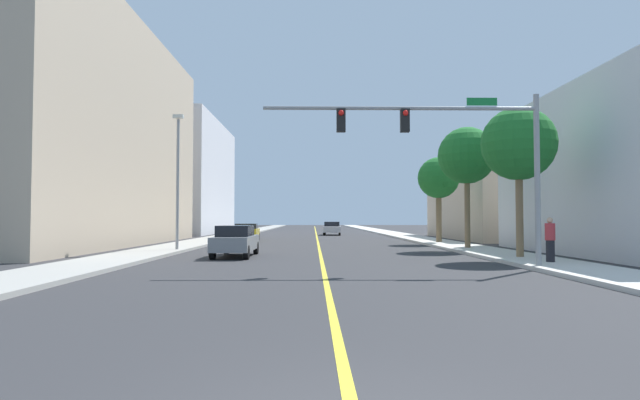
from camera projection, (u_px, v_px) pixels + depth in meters
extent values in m
plane|color=#2D2D30|center=(317.00, 239.00, 46.15)|extent=(192.00, 192.00, 0.00)
cube|color=#9E9B93|center=(220.00, 238.00, 46.03)|extent=(3.02, 168.00, 0.15)
cube|color=beige|center=(414.00, 238.00, 46.28)|extent=(3.02, 168.00, 0.15)
cube|color=yellow|center=(317.00, 239.00, 46.15)|extent=(0.16, 144.00, 0.01)
cube|color=tan|center=(44.00, 134.00, 34.80)|extent=(13.79, 27.85, 15.22)
cube|color=silver|center=(155.00, 178.00, 63.45)|extent=(16.52, 22.11, 13.78)
cube|color=tan|center=(508.00, 202.00, 45.85)|extent=(10.57, 17.91, 6.60)
cylinder|color=gray|center=(537.00, 179.00, 18.34)|extent=(0.20, 0.20, 6.19)
cylinder|color=gray|center=(400.00, 108.00, 18.37)|extent=(9.90, 0.14, 0.14)
cube|color=black|center=(405.00, 121.00, 18.35)|extent=(0.32, 0.24, 0.84)
sphere|color=red|center=(406.00, 113.00, 18.22)|extent=(0.20, 0.20, 0.20)
cube|color=black|center=(341.00, 120.00, 18.32)|extent=(0.32, 0.24, 0.84)
sphere|color=red|center=(341.00, 113.00, 18.19)|extent=(0.20, 0.20, 0.20)
cube|color=#147233|center=(482.00, 102.00, 18.42)|extent=(1.10, 0.04, 0.28)
cylinder|color=gray|center=(178.00, 184.00, 27.93)|extent=(0.16, 0.16, 7.16)
cube|color=beige|center=(178.00, 117.00, 28.07)|extent=(0.56, 0.28, 0.20)
cylinder|color=brown|center=(519.00, 200.00, 22.47)|extent=(0.32, 0.32, 5.01)
sphere|color=#1E6B28|center=(518.00, 144.00, 22.56)|extent=(3.26, 3.26, 3.26)
cone|color=#1E6B28|center=(541.00, 148.00, 22.53)|extent=(0.49, 1.48, 1.61)
cone|color=#1E6B28|center=(518.00, 151.00, 23.48)|extent=(1.52, 0.89, 1.43)
cone|color=#1E6B28|center=(496.00, 150.00, 23.09)|extent=(1.14, 1.54, 1.40)
cone|color=#1E6B28|center=(504.00, 146.00, 22.03)|extent=(1.06, 1.44, 1.50)
cone|color=#1E6B28|center=(535.00, 145.00, 21.65)|extent=(1.35, 0.83, 1.49)
cylinder|color=brown|center=(467.00, 201.00, 29.53)|extent=(0.32, 0.32, 5.36)
sphere|color=#1E6B28|center=(467.00, 155.00, 29.62)|extent=(3.31, 3.31, 3.31)
cone|color=#1E6B28|center=(484.00, 159.00, 29.45)|extent=(0.63, 1.40, 1.55)
cone|color=#1E6B28|center=(470.00, 161.00, 30.49)|extent=(1.40, 1.00, 1.74)
cone|color=#1E6B28|center=(455.00, 161.00, 30.51)|extent=(1.41, 0.93, 1.51)
cone|color=#1E6B28|center=(451.00, 159.00, 29.46)|extent=(0.58, 1.32, 1.60)
cone|color=#1E6B28|center=(464.00, 157.00, 28.71)|extent=(1.42, 0.91, 1.82)
cone|color=#1E6B28|center=(481.00, 157.00, 28.82)|extent=(1.63, 1.43, 1.47)
cylinder|color=brown|center=(439.00, 210.00, 36.56)|extent=(0.40, 0.40, 4.62)
sphere|color=#1E6B28|center=(438.00, 178.00, 36.65)|extent=(2.97, 2.97, 2.97)
cone|color=#1E6B28|center=(451.00, 181.00, 36.66)|extent=(0.44, 1.20, 1.34)
cone|color=#1E6B28|center=(441.00, 181.00, 37.44)|extent=(1.15, 0.83, 1.48)
cone|color=#1E6B28|center=(429.00, 181.00, 37.34)|extent=(1.29, 1.11, 1.75)
cone|color=#1E6B28|center=(426.00, 181.00, 36.74)|extent=(0.58, 1.51, 1.13)
cone|color=#1E6B28|center=(435.00, 180.00, 35.85)|extent=(1.60, 1.17, 1.34)
cone|color=#1E6B28|center=(448.00, 180.00, 35.89)|extent=(1.60, 1.26, 1.46)
cube|color=gold|center=(246.00, 233.00, 41.39)|extent=(2.07, 4.07, 0.67)
cube|color=black|center=(246.00, 226.00, 41.72)|extent=(1.76, 1.79, 0.42)
cylinder|color=black|center=(255.00, 238.00, 39.96)|extent=(0.24, 0.65, 0.64)
cylinder|color=black|center=(233.00, 238.00, 39.88)|extent=(0.24, 0.65, 0.64)
cylinder|color=black|center=(258.00, 236.00, 42.87)|extent=(0.24, 0.65, 0.64)
cylinder|color=black|center=(237.00, 236.00, 42.79)|extent=(0.24, 0.65, 0.64)
cube|color=slate|center=(236.00, 243.00, 24.40)|extent=(1.77, 4.56, 0.67)
cube|color=black|center=(235.00, 231.00, 24.28)|extent=(1.54, 2.34, 0.51)
cylinder|color=black|center=(226.00, 248.00, 26.11)|extent=(0.23, 0.64, 0.64)
cylinder|color=black|center=(256.00, 248.00, 26.11)|extent=(0.23, 0.64, 0.64)
cylinder|color=black|center=(212.00, 252.00, 22.67)|extent=(0.23, 0.64, 0.64)
cylinder|color=black|center=(246.00, 252.00, 22.67)|extent=(0.23, 0.64, 0.64)
cube|color=#BCBCC1|center=(332.00, 229.00, 56.22)|extent=(2.09, 4.57, 0.66)
cube|color=black|center=(332.00, 224.00, 56.24)|extent=(1.75, 2.13, 0.49)
cylinder|color=black|center=(325.00, 232.00, 57.93)|extent=(0.25, 0.65, 0.64)
cylinder|color=black|center=(339.00, 232.00, 57.87)|extent=(0.25, 0.65, 0.64)
cylinder|color=black|center=(324.00, 233.00, 54.55)|extent=(0.25, 0.65, 0.64)
cylinder|color=black|center=(340.00, 233.00, 54.49)|extent=(0.25, 0.65, 0.64)
cylinder|color=black|center=(550.00, 251.00, 19.74)|extent=(0.32, 0.32, 0.84)
cylinder|color=#B23338|center=(550.00, 232.00, 19.77)|extent=(0.38, 0.38, 0.66)
sphere|color=tan|center=(550.00, 220.00, 19.79)|extent=(0.23, 0.23, 0.23)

